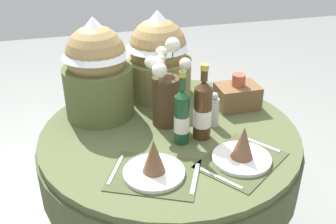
{
  "coord_description": "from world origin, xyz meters",
  "views": [
    {
      "loc": [
        -0.4,
        -1.5,
        1.69
      ],
      "look_at": [
        0.0,
        0.03,
        0.83
      ],
      "focal_mm": 41.97,
      "sensor_mm": 36.0,
      "label": 1
    }
  ],
  "objects_px": {
    "flower_vase": "(166,91)",
    "wine_bottle_right": "(182,117)",
    "woven_basket_side_right": "(237,95)",
    "pepper_mill": "(214,111)",
    "gift_tub_back_left": "(97,65)",
    "gift_tub_back_centre": "(158,52)",
    "wine_bottle_left": "(203,110)",
    "place_setting_left": "(154,165)",
    "dining_table": "(170,157)",
    "place_setting_right": "(242,151)"
  },
  "relations": [
    {
      "from": "wine_bottle_left",
      "to": "woven_basket_side_right",
      "type": "relative_size",
      "value": 1.65
    },
    {
      "from": "wine_bottle_left",
      "to": "wine_bottle_right",
      "type": "distance_m",
      "value": 0.1
    },
    {
      "from": "wine_bottle_right",
      "to": "gift_tub_back_left",
      "type": "relative_size",
      "value": 0.69
    },
    {
      "from": "dining_table",
      "to": "wine_bottle_right",
      "type": "relative_size",
      "value": 3.61
    },
    {
      "from": "flower_vase",
      "to": "pepper_mill",
      "type": "height_order",
      "value": "flower_vase"
    },
    {
      "from": "dining_table",
      "to": "flower_vase",
      "type": "xyz_separation_m",
      "value": [
        0.0,
        0.07,
        0.32
      ]
    },
    {
      "from": "place_setting_left",
      "to": "place_setting_right",
      "type": "relative_size",
      "value": 0.98
    },
    {
      "from": "wine_bottle_left",
      "to": "gift_tub_back_left",
      "type": "xyz_separation_m",
      "value": [
        -0.41,
        0.33,
        0.12
      ]
    },
    {
      "from": "gift_tub_back_centre",
      "to": "gift_tub_back_left",
      "type": "bearing_deg",
      "value": -154.93
    },
    {
      "from": "wine_bottle_left",
      "to": "wine_bottle_right",
      "type": "relative_size",
      "value": 1.04
    },
    {
      "from": "gift_tub_back_centre",
      "to": "woven_basket_side_right",
      "type": "height_order",
      "value": "gift_tub_back_centre"
    },
    {
      "from": "pepper_mill",
      "to": "gift_tub_back_left",
      "type": "distance_m",
      "value": 0.59
    },
    {
      "from": "wine_bottle_left",
      "to": "woven_basket_side_right",
      "type": "bearing_deg",
      "value": 40.39
    },
    {
      "from": "dining_table",
      "to": "flower_vase",
      "type": "distance_m",
      "value": 0.33
    },
    {
      "from": "gift_tub_back_centre",
      "to": "pepper_mill",
      "type": "bearing_deg",
      "value": -67.54
    },
    {
      "from": "wine_bottle_right",
      "to": "gift_tub_back_centre",
      "type": "xyz_separation_m",
      "value": [
        0.02,
        0.51,
        0.11
      ]
    },
    {
      "from": "wine_bottle_right",
      "to": "gift_tub_back_centre",
      "type": "height_order",
      "value": "gift_tub_back_centre"
    },
    {
      "from": "place_setting_right",
      "to": "pepper_mill",
      "type": "bearing_deg",
      "value": 91.9
    },
    {
      "from": "flower_vase",
      "to": "dining_table",
      "type": "bearing_deg",
      "value": -90.94
    },
    {
      "from": "gift_tub_back_left",
      "to": "woven_basket_side_right",
      "type": "relative_size",
      "value": 2.32
    },
    {
      "from": "place_setting_left",
      "to": "flower_vase",
      "type": "bearing_deg",
      "value": 68.82
    },
    {
      "from": "place_setting_left",
      "to": "pepper_mill",
      "type": "xyz_separation_m",
      "value": [
        0.35,
        0.3,
        0.03
      ]
    },
    {
      "from": "gift_tub_back_left",
      "to": "wine_bottle_right",
      "type": "bearing_deg",
      "value": -48.28
    },
    {
      "from": "gift_tub_back_left",
      "to": "gift_tub_back_centre",
      "type": "relative_size",
      "value": 1.07
    },
    {
      "from": "flower_vase",
      "to": "woven_basket_side_right",
      "type": "xyz_separation_m",
      "value": [
        0.39,
        0.07,
        -0.1
      ]
    },
    {
      "from": "pepper_mill",
      "to": "woven_basket_side_right",
      "type": "height_order",
      "value": "woven_basket_side_right"
    },
    {
      "from": "wine_bottle_left",
      "to": "wine_bottle_right",
      "type": "height_order",
      "value": "wine_bottle_left"
    },
    {
      "from": "wine_bottle_left",
      "to": "place_setting_left",
      "type": "bearing_deg",
      "value": -141.05
    },
    {
      "from": "wine_bottle_left",
      "to": "gift_tub_back_centre",
      "type": "relative_size",
      "value": 0.76
    },
    {
      "from": "gift_tub_back_left",
      "to": "woven_basket_side_right",
      "type": "xyz_separation_m",
      "value": [
        0.68,
        -0.11,
        -0.19
      ]
    },
    {
      "from": "dining_table",
      "to": "pepper_mill",
      "type": "xyz_separation_m",
      "value": [
        0.21,
        -0.01,
        0.23
      ]
    },
    {
      "from": "pepper_mill",
      "to": "gift_tub_back_left",
      "type": "bearing_deg",
      "value": 153.38
    },
    {
      "from": "place_setting_left",
      "to": "wine_bottle_right",
      "type": "height_order",
      "value": "wine_bottle_right"
    },
    {
      "from": "flower_vase",
      "to": "wine_bottle_right",
      "type": "relative_size",
      "value": 1.26
    },
    {
      "from": "place_setting_right",
      "to": "flower_vase",
      "type": "height_order",
      "value": "flower_vase"
    },
    {
      "from": "flower_vase",
      "to": "woven_basket_side_right",
      "type": "relative_size",
      "value": 2.01
    },
    {
      "from": "flower_vase",
      "to": "gift_tub_back_left",
      "type": "bearing_deg",
      "value": 149.0
    },
    {
      "from": "place_setting_right",
      "to": "wine_bottle_left",
      "type": "bearing_deg",
      "value": 114.01
    },
    {
      "from": "place_setting_left",
      "to": "pepper_mill",
      "type": "relative_size",
      "value": 2.46
    },
    {
      "from": "flower_vase",
      "to": "wine_bottle_right",
      "type": "bearing_deg",
      "value": -82.54
    },
    {
      "from": "dining_table",
      "to": "place_setting_right",
      "type": "relative_size",
      "value": 2.83
    },
    {
      "from": "place_setting_left",
      "to": "wine_bottle_right",
      "type": "bearing_deg",
      "value": 49.79
    },
    {
      "from": "flower_vase",
      "to": "gift_tub_back_centre",
      "type": "relative_size",
      "value": 0.92
    },
    {
      "from": "wine_bottle_left",
      "to": "gift_tub_back_left",
      "type": "distance_m",
      "value": 0.54
    },
    {
      "from": "pepper_mill",
      "to": "gift_tub_back_left",
      "type": "height_order",
      "value": "gift_tub_back_left"
    },
    {
      "from": "gift_tub_back_left",
      "to": "flower_vase",
      "type": "bearing_deg",
      "value": -31.0
    },
    {
      "from": "dining_table",
      "to": "place_setting_right",
      "type": "distance_m",
      "value": 0.43
    },
    {
      "from": "gift_tub_back_left",
      "to": "place_setting_right",
      "type": "bearing_deg",
      "value": -47.27
    },
    {
      "from": "wine_bottle_right",
      "to": "wine_bottle_left",
      "type": "bearing_deg",
      "value": 9.68
    },
    {
      "from": "place_setting_right",
      "to": "gift_tub_back_centre",
      "type": "distance_m",
      "value": 0.75
    }
  ]
}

